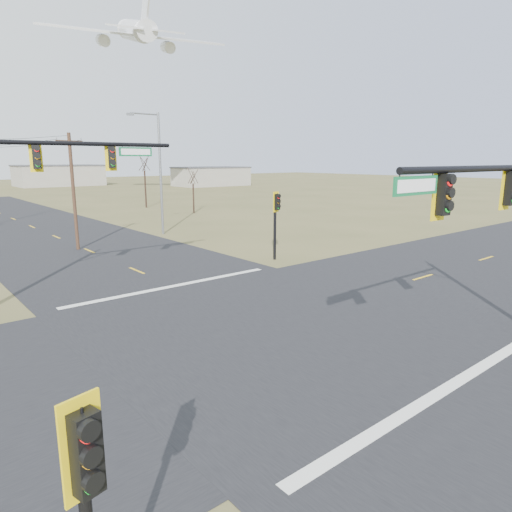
# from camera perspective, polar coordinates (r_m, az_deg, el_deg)

# --- Properties ---
(ground) EXTENTS (320.00, 320.00, 0.00)m
(ground) POSITION_cam_1_polar(r_m,az_deg,el_deg) (18.97, 1.15, -8.60)
(ground) COLOR brown
(ground) RESTS_ON ground
(road_ew) EXTENTS (160.00, 14.00, 0.02)m
(road_ew) POSITION_cam_1_polar(r_m,az_deg,el_deg) (18.97, 1.15, -8.57)
(road_ew) COLOR black
(road_ew) RESTS_ON ground
(road_ns) EXTENTS (14.00, 160.00, 0.02)m
(road_ns) POSITION_cam_1_polar(r_m,az_deg,el_deg) (18.97, 1.15, -8.56)
(road_ns) COLOR black
(road_ns) RESTS_ON ground
(stop_bar_near) EXTENTS (12.00, 0.40, 0.01)m
(stop_bar_near) POSITION_cam_1_polar(r_m,az_deg,el_deg) (14.63, 21.49, -15.89)
(stop_bar_near) COLOR silver
(stop_bar_near) RESTS_ON road_ns
(stop_bar_far) EXTENTS (12.00, 0.40, 0.01)m
(stop_bar_far) POSITION_cam_1_polar(r_m,az_deg,el_deg) (24.85, -10.24, -3.70)
(stop_bar_far) COLOR silver
(stop_bar_far) RESTS_ON road_ns
(mast_arm_near) EXTENTS (10.34, 0.44, 7.02)m
(mast_arm_near) POSITION_cam_1_polar(r_m,az_deg,el_deg) (16.55, 29.25, 5.08)
(mast_arm_near) COLOR black
(mast_arm_near) RESTS_ON ground
(mast_arm_far) EXTENTS (9.87, 0.57, 8.00)m
(mast_arm_far) POSITION_cam_1_polar(r_m,az_deg,el_deg) (23.21, -26.02, 8.45)
(mast_arm_far) COLOR black
(mast_arm_far) RESTS_ON ground
(pedestal_signal_ne) EXTENTS (0.62, 0.54, 4.62)m
(pedestal_signal_ne) POSITION_cam_1_polar(r_m,az_deg,el_deg) (30.39, 2.56, 5.70)
(pedestal_signal_ne) COLOR black
(pedestal_signal_ne) RESTS_ON ground
(pedestal_signal_sw) EXTENTS (0.63, 0.54, 3.99)m
(pedestal_signal_sw) POSITION_cam_1_polar(r_m,az_deg,el_deg) (6.41, -20.44, -24.35)
(pedestal_signal_sw) COLOR black
(pedestal_signal_sw) RESTS_ON ground
(utility_pole_near) EXTENTS (2.05, 0.65, 8.55)m
(utility_pole_near) POSITION_cam_1_polar(r_m,az_deg,el_deg) (36.35, -21.87, 7.68)
(utility_pole_near) COLOR #452A1D
(utility_pole_near) RESTS_ON ground
(streetlight_a) EXTENTS (2.97, 0.37, 10.64)m
(streetlight_a) POSITION_cam_1_polar(r_m,az_deg,el_deg) (41.80, -12.16, 10.78)
(streetlight_a) COLOR slate
(streetlight_a) RESTS_ON ground
(bare_tree_c) EXTENTS (3.17, 3.17, 5.94)m
(bare_tree_c) POSITION_cam_1_polar(r_m,az_deg,el_deg) (58.05, -7.90, 9.90)
(bare_tree_c) COLOR black
(bare_tree_c) RESTS_ON ground
(bare_tree_d) EXTENTS (3.23, 3.23, 7.72)m
(bare_tree_d) POSITION_cam_1_polar(r_m,az_deg,el_deg) (66.23, -13.81, 11.27)
(bare_tree_d) COLOR black
(bare_tree_d) RESTS_ON ground
(warehouse_mid) EXTENTS (20.00, 12.00, 5.00)m
(warehouse_mid) POSITION_cam_1_polar(r_m,az_deg,el_deg) (128.82, -23.40, 9.18)
(warehouse_mid) COLOR gray
(warehouse_mid) RESTS_ON ground
(warehouse_right) EXTENTS (18.00, 10.00, 4.50)m
(warehouse_right) POSITION_cam_1_polar(r_m,az_deg,el_deg) (118.94, -5.60, 9.81)
(warehouse_right) COLOR gray
(warehouse_right) RESTS_ON ground
(jet_airliner) EXTENTS (24.42, 25.46, 13.65)m
(jet_airliner) POSITION_cam_1_polar(r_m,az_deg,el_deg) (88.37, -14.80, 25.57)
(jet_airliner) COLOR silver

